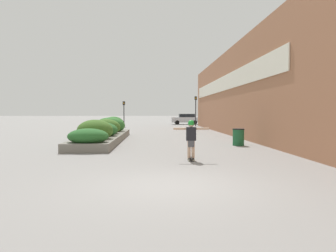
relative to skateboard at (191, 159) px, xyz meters
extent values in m
plane|color=gray|center=(-0.97, -4.11, -0.07)|extent=(300.00, 300.00, 0.00)
cube|color=#9E6647|center=(4.73, 10.91, 3.26)|extent=(0.60, 40.05, 6.66)
cube|color=silver|center=(4.39, 15.60, 4.07)|extent=(0.06, 27.54, 1.20)
cube|color=slate|center=(-4.39, 8.20, 0.13)|extent=(2.15, 12.06, 0.41)
ellipsoid|color=#286028|center=(-4.36, 3.05, 0.61)|extent=(1.86, 1.54, 0.72)
ellipsoid|color=#3D6623|center=(-4.38, 4.92, 0.76)|extent=(1.84, 1.84, 1.13)
ellipsoid|color=#286028|center=(-4.41, 7.10, 0.68)|extent=(1.90, 2.09, 0.91)
ellipsoid|color=#3D6623|center=(-4.41, 8.97, 0.74)|extent=(1.82, 1.60, 1.07)
ellipsoid|color=#33702D|center=(-4.48, 11.36, 0.76)|extent=(2.13, 1.74, 1.14)
ellipsoid|color=#33702D|center=(-4.46, 13.35, 0.78)|extent=(1.63, 1.36, 1.18)
cube|color=black|center=(0.00, 0.00, 0.02)|extent=(0.25, 0.68, 0.01)
cylinder|color=beige|center=(-0.08, 0.24, -0.04)|extent=(0.06, 0.07, 0.06)
cylinder|color=beige|center=(0.10, 0.23, -0.04)|extent=(0.06, 0.07, 0.06)
cylinder|color=beige|center=(-0.10, -0.23, -0.04)|extent=(0.06, 0.07, 0.06)
cylinder|color=beige|center=(0.08, -0.24, -0.04)|extent=(0.06, 0.07, 0.06)
cylinder|color=tan|center=(-0.08, 0.00, 0.35)|extent=(0.12, 0.12, 0.63)
cylinder|color=tan|center=(0.08, 0.00, 0.35)|extent=(0.12, 0.12, 0.63)
cube|color=#4C4C51|center=(0.00, 0.00, 0.55)|extent=(0.24, 0.20, 0.23)
cube|color=black|center=(0.00, 0.00, 0.91)|extent=(0.37, 0.20, 0.50)
cylinder|color=tan|center=(-0.41, 0.02, 1.10)|extent=(0.47, 0.11, 0.08)
cylinder|color=tan|center=(0.41, -0.02, 1.10)|extent=(0.47, 0.11, 0.08)
sphere|color=tan|center=(0.00, 0.00, 1.26)|extent=(0.21, 0.21, 0.21)
sphere|color=green|center=(0.00, 0.00, 1.30)|extent=(0.24, 0.24, 0.24)
cylinder|color=#1E5B33|center=(3.14, 5.27, 0.35)|extent=(0.60, 0.60, 0.85)
cylinder|color=black|center=(3.14, 5.27, 0.81)|extent=(0.63, 0.63, 0.05)
cube|color=#BCBCC1|center=(3.25, 35.52, 0.60)|extent=(4.09, 1.89, 0.75)
cube|color=black|center=(3.41, 35.52, 1.22)|extent=(2.25, 1.66, 0.48)
cylinder|color=black|center=(1.98, 34.62, 0.23)|extent=(0.60, 0.22, 0.60)
cylinder|color=black|center=(1.98, 36.42, 0.23)|extent=(0.60, 0.22, 0.60)
cylinder|color=black|center=(4.52, 34.62, 0.23)|extent=(0.60, 0.22, 0.60)
cylinder|color=black|center=(4.52, 36.42, 0.23)|extent=(0.60, 0.22, 0.60)
cube|color=#BCBCC1|center=(10.33, 35.11, 0.55)|extent=(4.25, 1.91, 0.60)
cube|color=black|center=(10.50, 35.11, 1.11)|extent=(2.34, 1.68, 0.51)
cylinder|color=black|center=(9.01, 34.20, 0.25)|extent=(0.65, 0.22, 0.65)
cylinder|color=black|center=(9.01, 36.02, 0.25)|extent=(0.65, 0.22, 0.65)
cylinder|color=black|center=(11.64, 34.20, 0.25)|extent=(0.65, 0.22, 0.65)
cylinder|color=black|center=(11.64, 36.02, 0.25)|extent=(0.65, 0.22, 0.65)
cylinder|color=black|center=(-5.02, 28.25, 1.25)|extent=(0.11, 0.11, 2.65)
cube|color=black|center=(-5.02, 28.25, 2.80)|extent=(0.28, 0.20, 0.45)
sphere|color=#2D2823|center=(-5.02, 28.13, 2.95)|extent=(0.15, 0.15, 0.15)
sphere|color=orange|center=(-5.02, 28.13, 2.80)|extent=(0.15, 0.15, 0.15)
sphere|color=#2D2823|center=(-5.02, 28.13, 2.65)|extent=(0.15, 0.15, 0.15)
cylinder|color=black|center=(3.85, 28.67, 1.58)|extent=(0.11, 0.11, 3.30)
cube|color=black|center=(3.85, 28.67, 3.45)|extent=(0.28, 0.20, 0.45)
sphere|color=#2D2823|center=(3.85, 28.55, 3.60)|extent=(0.15, 0.15, 0.15)
sphere|color=orange|center=(3.85, 28.55, 3.45)|extent=(0.15, 0.15, 0.15)
sphere|color=#2D2823|center=(3.85, 28.55, 3.30)|extent=(0.15, 0.15, 0.15)
camera|label=1|loc=(-1.37, -11.94, 1.71)|focal=35.00mm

